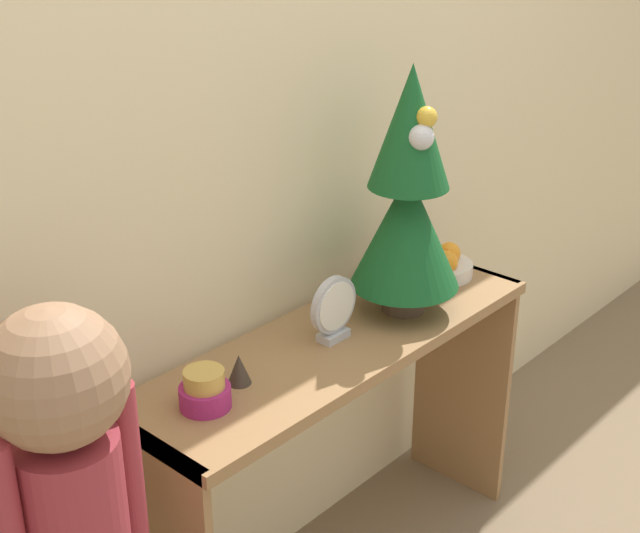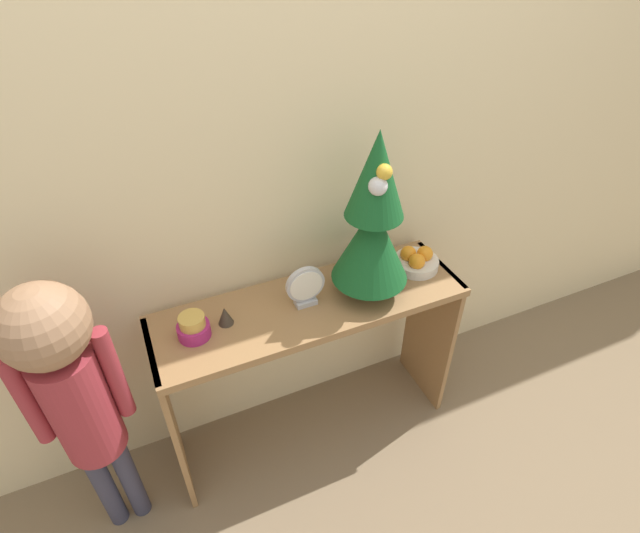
% 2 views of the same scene
% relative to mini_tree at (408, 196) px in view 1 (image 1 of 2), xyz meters
% --- Properties ---
extents(back_wall, '(7.00, 0.05, 2.50)m').
position_rel_mini_tree_xyz_m(back_wall, '(-0.22, 0.24, 0.22)').
color(back_wall, beige).
rests_on(back_wall, ground_plane).
extents(console_table, '(1.13, 0.35, 0.72)m').
position_rel_mini_tree_xyz_m(console_table, '(-0.22, 0.03, -0.47)').
color(console_table, olive).
rests_on(console_table, ground_plane).
extents(mini_tree, '(0.27, 0.27, 0.62)m').
position_rel_mini_tree_xyz_m(mini_tree, '(0.00, 0.00, 0.00)').
color(mini_tree, '#4C3828').
rests_on(mini_tree, console_table).
extents(fruit_bowl, '(0.17, 0.17, 0.08)m').
position_rel_mini_tree_xyz_m(fruit_bowl, '(0.24, 0.05, -0.27)').
color(fruit_bowl, silver).
rests_on(fruit_bowl, console_table).
extents(singing_bowl, '(0.11, 0.11, 0.08)m').
position_rel_mini_tree_xyz_m(singing_bowl, '(-0.63, 0.03, -0.26)').
color(singing_bowl, '#9E2366').
rests_on(singing_bowl, console_table).
extents(desk_clock, '(0.14, 0.04, 0.16)m').
position_rel_mini_tree_xyz_m(desk_clock, '(-0.23, 0.03, -0.22)').
color(desk_clock, '#B2B2B7').
rests_on(desk_clock, console_table).
extents(figurine, '(0.05, 0.05, 0.07)m').
position_rel_mini_tree_xyz_m(figurine, '(-0.52, 0.05, -0.27)').
color(figurine, '#382D23').
rests_on(figurine, console_table).
extents(child_figure, '(0.29, 0.24, 1.12)m').
position_rel_mini_tree_xyz_m(child_figure, '(-1.00, -0.05, -0.27)').
color(child_figure, '#38384C').
rests_on(child_figure, ground_plane).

